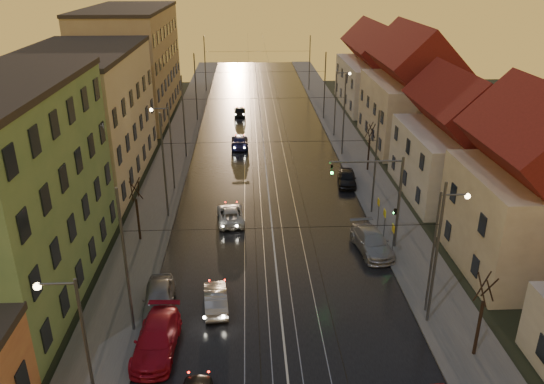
{
  "coord_description": "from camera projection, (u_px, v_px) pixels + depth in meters",
  "views": [
    {
      "loc": [
        -1.8,
        -16.34,
        19.51
      ],
      "look_at": [
        0.03,
        22.31,
        2.87
      ],
      "focal_mm": 35.0,
      "sensor_mm": 36.0,
      "label": 1
    }
  ],
  "objects": [
    {
      "name": "street_lamp_1",
      "position": [
        440.0,
        241.0,
        30.43
      ],
      "size": [
        1.75,
        0.32,
        8.0
      ],
      "color": "#595B60",
      "rests_on": "ground"
    },
    {
      "name": "parked_left_2",
      "position": [
        157.0,
        339.0,
        28.8
      ],
      "size": [
        2.41,
        5.42,
        1.54
      ],
      "primitive_type": "imported",
      "rotation": [
        0.0,
        0.0,
        -0.05
      ],
      "color": "#A81023",
      "rests_on": "ground"
    },
    {
      "name": "bare_tree_0",
      "position": [
        137.0,
        211.0,
        39.71
      ],
      "size": [
        1.09,
        1.09,
        5.11
      ],
      "color": "black",
      "rests_on": "ground"
    },
    {
      "name": "sidewalk_right",
      "position": [
        353.0,
        151.0,
        59.89
      ],
      "size": [
        4.0,
        120.0,
        0.15
      ],
      "primitive_type": "cube",
      "color": "#4C4C4C",
      "rests_on": "ground"
    },
    {
      "name": "apartment_left_2",
      "position": [
        84.0,
        118.0,
        50.85
      ],
      "size": [
        10.0,
        20.0,
        12.0
      ],
      "primitive_type": "cube",
      "color": "beige",
      "rests_on": "ground"
    },
    {
      "name": "house_right_4",
      "position": [
        375.0,
        72.0,
        77.5
      ],
      "size": [
        9.18,
        16.32,
        10.0
      ],
      "color": "#BCB7AE",
      "rests_on": "ground"
    },
    {
      "name": "catenary_pole_l_4",
      "position": [
        196.0,
        88.0,
        70.19
      ],
      "size": [
        0.16,
        0.16,
        9.0
      ],
      "primitive_type": "cylinder",
      "color": "#595B60",
      "rests_on": "ground"
    },
    {
      "name": "house_right_1",
      "position": [
        532.0,
        195.0,
        35.13
      ],
      "size": [
        8.67,
        10.2,
        10.8
      ],
      "color": "#B7A58C",
      "rests_on": "ground"
    },
    {
      "name": "street_lamp_2",
      "position": [
        167.0,
        140.0,
        47.99
      ],
      "size": [
        1.75,
        0.32,
        8.0
      ],
      "color": "#595B60",
      "rests_on": "ground"
    },
    {
      "name": "traffic_light_mast",
      "position": [
        386.0,
        192.0,
        37.83
      ],
      "size": [
        5.3,
        0.32,
        7.2
      ],
      "color": "#595B60",
      "rests_on": "ground"
    },
    {
      "name": "catenary_pole_l_2",
      "position": [
        164.0,
        167.0,
        42.66
      ],
      "size": [
        0.16,
        0.16,
        9.0
      ],
      "primitive_type": "cylinder",
      "color": "#595B60",
      "rests_on": "ground"
    },
    {
      "name": "tram_rail_3",
      "position": [
        284.0,
        153.0,
        59.56
      ],
      "size": [
        0.06,
        120.0,
        0.03
      ],
      "primitive_type": "cube",
      "color": "gray",
      "rests_on": "road"
    },
    {
      "name": "catenary_pole_r_1",
      "position": [
        436.0,
        256.0,
        29.64
      ],
      "size": [
        0.16,
        0.16,
        9.0
      ],
      "primitive_type": "cylinder",
      "color": "#595B60",
      "rests_on": "ground"
    },
    {
      "name": "tram_rail_2",
      "position": [
        271.0,
        153.0,
        59.5
      ],
      "size": [
        0.06,
        120.0,
        0.03
      ],
      "primitive_type": "cube",
      "color": "gray",
      "rests_on": "road"
    },
    {
      "name": "bare_tree_2",
      "position": [
        369.0,
        148.0,
        53.45
      ],
      "size": [
        1.09,
        1.09,
        5.11
      ],
      "color": "black",
      "rests_on": "ground"
    },
    {
      "name": "house_right_2",
      "position": [
        458.0,
        145.0,
        47.38
      ],
      "size": [
        9.18,
        12.24,
        9.2
      ],
      "color": "#BCB7AE",
      "rests_on": "ground"
    },
    {
      "name": "sidewalk_left",
      "position": [
        175.0,
        154.0,
        59.03
      ],
      "size": [
        4.0,
        120.0,
        0.15
      ],
      "primitive_type": "cube",
      "color": "#4C4C4C",
      "rests_on": "ground"
    },
    {
      "name": "driving_car_2",
      "position": [
        231.0,
        214.0,
        43.52
      ],
      "size": [
        2.49,
        4.67,
        1.25
      ],
      "primitive_type": "imported",
      "rotation": [
        0.0,
        0.0,
        3.24
      ],
      "color": "#BABABA",
      "rests_on": "ground"
    },
    {
      "name": "catenary_pole_l_5",
      "position": [
        205.0,
        64.0,
        86.7
      ],
      "size": [
        0.16,
        0.16,
        9.0
      ],
      "primitive_type": "cylinder",
      "color": "#595B60",
      "rests_on": "ground"
    },
    {
      "name": "catenary_pole_l_3",
      "position": [
        184.0,
        118.0,
        56.42
      ],
      "size": [
        0.16,
        0.16,
        9.0
      ],
      "primitive_type": "cylinder",
      "color": "#595B60",
      "rests_on": "ground"
    },
    {
      "name": "parked_left_3",
      "position": [
        159.0,
        298.0,
        32.36
      ],
      "size": [
        2.2,
        4.72,
        1.57
      ],
      "primitive_type": "imported",
      "rotation": [
        0.0,
        0.0,
        0.08
      ],
      "color": "gray",
      "rests_on": "ground"
    },
    {
      "name": "catenary_pole_r_3",
      "position": [
        344.0,
        116.0,
        57.17
      ],
      "size": [
        0.16,
        0.16,
        9.0
      ],
      "primitive_type": "cylinder",
      "color": "#595B60",
      "rests_on": "ground"
    },
    {
      "name": "driving_car_3",
      "position": [
        240.0,
        141.0,
        61.33
      ],
      "size": [
        1.99,
        4.81,
        1.39
      ],
      "primitive_type": "imported",
      "rotation": [
        0.0,
        0.0,
        3.15
      ],
      "color": "#1B1C51",
      "rests_on": "ground"
    },
    {
      "name": "catenary_pole_r_2",
      "position": [
        375.0,
        164.0,
        43.4
      ],
      "size": [
        0.16,
        0.16,
        9.0
      ],
      "primitive_type": "cylinder",
      "color": "#595B60",
      "rests_on": "ground"
    },
    {
      "name": "driving_car_4",
      "position": [
        240.0,
        111.0,
        74.11
      ],
      "size": [
        1.62,
        3.91,
        1.32
      ],
      "primitive_type": "imported",
      "rotation": [
        0.0,
        0.0,
        3.16
      ],
      "color": "black",
      "rests_on": "ground"
    },
    {
      "name": "apartment_left_3",
      "position": [
        132.0,
        64.0,
        72.48
      ],
      "size": [
        10.0,
        24.0,
        14.0
      ],
      "primitive_type": "cube",
      "color": "#9D8365",
      "rests_on": "ground"
    },
    {
      "name": "tram_rail_1",
      "position": [
        257.0,
        153.0,
        59.43
      ],
      "size": [
        0.06,
        120.0,
        0.03
      ],
      "primitive_type": "cube",
      "color": "gray",
      "rests_on": "road"
    },
    {
      "name": "street_lamp_0",
      "position": [
        78.0,
        342.0,
        22.29
      ],
      "size": [
        1.75,
        0.32,
        8.0
      ],
      "color": "#595B60",
      "rests_on": "ground"
    },
    {
      "name": "street_lamp_3",
      "position": [
        338.0,
        97.0,
        63.46
      ],
      "size": [
        1.75,
        0.32,
        8.0
      ],
      "color": "#595B60",
      "rests_on": "ground"
    },
    {
      "name": "catenary_pole_r_4",
      "position": [
        325.0,
        86.0,
        70.93
      ],
      "size": [
        0.16,
        0.16,
        9.0
      ],
      "primitive_type": "cylinder",
      "color": "#595B60",
      "rests_on": "ground"
    },
    {
      "name": "house_right_3",
      "position": [
        411.0,
        95.0,
        60.69
      ],
      "size": [
        9.18,
        14.28,
        11.5
      ],
      "color": "#B7A58C",
      "rests_on": "ground"
    },
    {
      "name": "driving_car_1",
      "position": [
        216.0,
        299.0,
        32.52
      ],
      "size": [
        1.74,
        4.04,
        1.29
      ],
      "primitive_type": "imported",
      "rotation": [
        0.0,
        0.0,
        3.24
      ],
      "color": "gray",
      "rests_on": "ground"
    },
    {
      "name": "catenary_pole_l_1",
      "position": [
        126.0,
        264.0,
        28.89
      ],
      "size": [
        0.16,
        0.16,
        9.0
      ],
      "primitive_type": "cylinder",
      "color": "#595B60",
      "rests_on": "ground"
    },
    {
      "name": "catenary_pole_r_5",
      "position": [
        310.0,
        63.0,
        87.45
      ],
      "size": [
        0.16,
        0.16,
        9.0
      ],
      "primitive_type": "cylinder",
      "color": "#595B60",
      "rests_on": "ground"
    },
    {
      "name": "tram_rail_0",
      "position": [
        245.0,
        153.0,
        59.37
      ],
      "size": [
        0.06,
        120.0,
        0.03
      ],
      "primitive_type": "cube",
      "color": "gray",
      "rests_on": "road"
    },
    {
      "name": "parked_right_2",
      "position": [
        347.0,
        178.0,
        50.71
      ],
      "size": [
        2.19,
        4.37,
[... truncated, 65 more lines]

